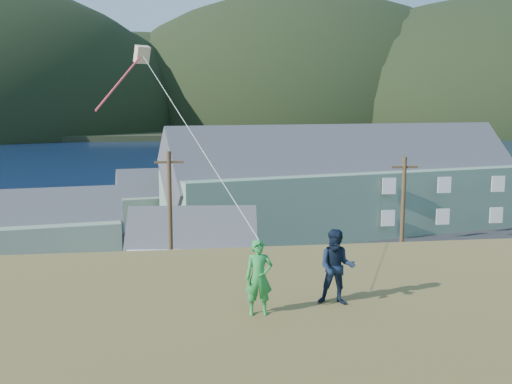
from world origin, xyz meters
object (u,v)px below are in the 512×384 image
wharf (130,200)px  shed_palegreen_far (171,199)px  kite_flyer_green (259,277)px  kite_flyer_navy (337,267)px  shed_palegreen_near (60,229)px  shed_white (193,253)px  lodge (349,182)px

wharf → shed_palegreen_far: size_ratio=2.36×
shed_palegreen_far → kite_flyer_green: 44.80m
kite_flyer_green → shed_palegreen_far: bearing=94.2°
wharf → kite_flyer_navy: 59.22m
shed_palegreen_near → shed_white: bearing=-50.5°
kite_flyer_navy → wharf: bearing=115.7°
shed_palegreen_near → kite_flyer_green: bearing=-80.9°
lodge → kite_flyer_navy: lodge is taller
lodge → kite_flyer_navy: size_ratio=21.01×
wharf → lodge: lodge is taller
shed_palegreen_near → lodge: bearing=7.9°
wharf → kite_flyer_green: kite_flyer_green is taller
lodge → kite_flyer_green: (-14.22, -39.69, 3.36)m
lodge → shed_palegreen_near: lodge is taller
wharf → shed_palegreen_far: shed_palegreen_far is taller
shed_palegreen_far → kite_flyer_navy: bearing=-94.0°
shed_palegreen_near → shed_palegreen_far: 14.74m
wharf → kite_flyer_navy: size_ratio=15.32×
lodge → kite_flyer_green: lodge is taller
shed_white → kite_flyer_navy: size_ratio=5.02×
wharf → shed_white: 35.51m
lodge → kite_flyer_navy: bearing=-121.1°
shed_palegreen_near → kite_flyer_green: (10.55, -32.11, 5.48)m
shed_white → kite_flyer_green: 24.22m
wharf → kite_flyer_green: bearing=-82.6°
shed_white → kite_flyer_navy: kite_flyer_navy is taller
wharf → shed_palegreen_near: size_ratio=2.60×
shed_white → wharf: bearing=106.1°
shed_white → shed_palegreen_far: bearing=99.5°
shed_palegreen_near → kite_flyer_navy: kite_flyer_navy is taller
shed_palegreen_far → kite_flyer_green: (2.44, -44.41, 5.38)m
shed_palegreen_near → kite_flyer_green: size_ratio=6.19×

